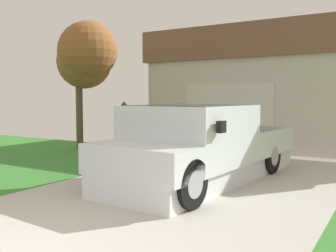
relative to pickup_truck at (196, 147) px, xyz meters
The scene contains 6 objects.
pickup_truck is the anchor object (origin of this frame).
person_with_hat 1.48m from the pickup_truck, 152.64° to the right, with size 0.47×0.44×1.67m.
handbag 1.61m from the pickup_truck, 143.48° to the right, with size 0.37×0.21×0.45m.
house_with_garage 7.41m from the pickup_truck, 87.77° to the left, with size 9.67×5.38×4.11m.
neighbor_tree 6.65m from the pickup_truck, 153.69° to the left, with size 2.18×2.12×4.33m.
wheeled_trash_bin 4.50m from the pickup_truck, 137.97° to the left, with size 0.60×0.72×1.01m.
Camera 1 is at (3.38, -1.98, 1.75)m, focal length 40.58 mm.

